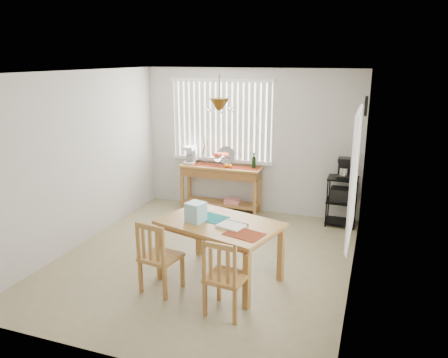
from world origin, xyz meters
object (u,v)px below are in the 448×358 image
at_px(dining_table, 220,229).
at_px(chair_right, 225,278).
at_px(sideboard, 221,177).
at_px(chair_left, 159,257).
at_px(wire_cart, 342,197).
at_px(cart_items, 344,168).

relative_size(dining_table, chair_right, 1.81).
height_order(sideboard, chair_left, chair_left).
relative_size(sideboard, dining_table, 0.92).
distance_m(sideboard, wire_cart, 2.18).
height_order(sideboard, dining_table, sideboard).
xyz_separation_m(sideboard, chair_right, (1.21, -3.22, -0.19)).
xyz_separation_m(sideboard, dining_table, (0.87, -2.46, 0.05)).
bearing_deg(chair_right, chair_left, 167.57).
relative_size(sideboard, chair_right, 1.66).
height_order(dining_table, chair_right, chair_right).
distance_m(wire_cart, chair_left, 3.54).
bearing_deg(cart_items, wire_cart, -90.00).
height_order(cart_items, chair_right, cart_items).
relative_size(wire_cart, chair_right, 0.92).
bearing_deg(dining_table, chair_left, -136.56).
height_order(wire_cart, chair_left, chair_left).
height_order(sideboard, cart_items, cart_items).
relative_size(cart_items, chair_right, 0.38).
height_order(sideboard, wire_cart, sideboard).
bearing_deg(sideboard, cart_items, -0.21).
xyz_separation_m(sideboard, chair_left, (0.29, -3.02, -0.19)).
height_order(cart_items, chair_left, cart_items).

